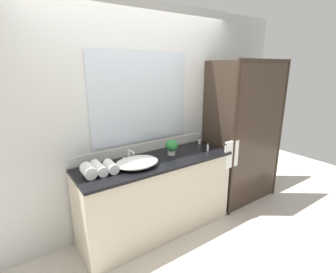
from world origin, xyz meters
The scene contains 12 objects.
ground_plane centered at (0.00, 0.00, 0.00)m, with size 8.00×8.00×0.00m, color beige.
wall_back_with_mirror centered at (0.00, 0.34, 1.31)m, with size 4.40×0.06×2.60m.
vanity_cabinet centered at (0.00, 0.01, 0.45)m, with size 1.80×0.58×0.90m.
shower_enclosure centered at (1.27, -0.19, 1.02)m, with size 1.20×0.59×2.00m.
sink_basin centered at (-0.27, -0.03, 0.94)m, with size 0.46×0.36×0.09m, color white.
faucet centered at (-0.27, 0.14, 0.95)m, with size 0.17×0.15×0.14m.
potted_plant centered at (0.24, 0.05, 1.00)m, with size 0.15×0.15×0.18m.
amenity_bottle_lotion centered at (0.68, -0.09, 0.94)m, with size 0.02×0.02×0.09m.
amenity_bottle_shampoo centered at (0.79, 0.18, 0.94)m, with size 0.03×0.03×0.09m.
rolled_towel_near_edge centered at (-0.76, 0.01, 0.96)m, with size 0.12×0.12×0.19m, color white.
rolled_towel_middle centered at (-0.65, 0.03, 0.95)m, with size 0.10×0.10×0.25m, color white.
rolled_towel_far_edge centered at (-0.54, 0.00, 0.95)m, with size 0.10×0.10×0.20m, color white.
Camera 1 is at (-1.38, -2.20, 1.91)m, focal length 26.58 mm.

